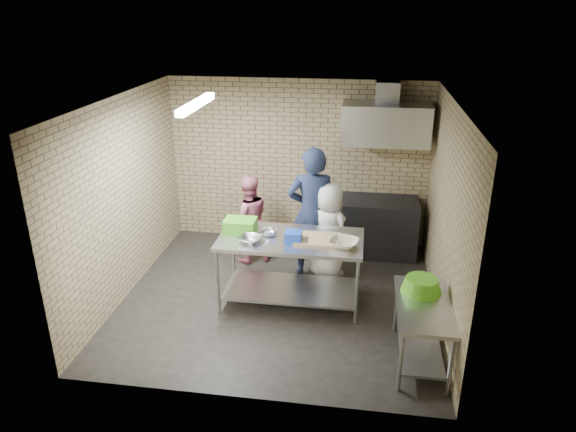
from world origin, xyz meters
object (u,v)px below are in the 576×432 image
object	(u,v)px
prep_table	(291,270)
woman_pink	(248,219)
side_counter	(421,332)
bottle_green	(415,128)
stove	(379,227)
green_crate	(240,225)
woman_white	(328,231)
bottle_red	(388,126)
blue_tub	(293,236)
man_navy	(312,213)
green_basin	(421,285)

from	to	relation	value
prep_table	woman_pink	bearing A→B (deg)	126.27
side_counter	bottle_green	distance (m)	3.41
stove	green_crate	xyz separation A→B (m)	(-1.88, -1.57, 0.58)
side_counter	woman_white	xyz separation A→B (m)	(-1.20, 1.85, 0.35)
bottle_red	bottle_green	size ratio (longest dim) A/B	1.20
blue_tub	woman_white	size ratio (longest dim) A/B	0.14
green_crate	blue_tub	distance (m)	0.78
prep_table	woman_pink	size ratio (longest dim) A/B	1.35
prep_table	stove	bearing A→B (deg)	55.02
stove	woman_white	size ratio (longest dim) A/B	0.83
green_crate	woman_white	xyz separation A→B (m)	(1.13, 0.67, -0.30)
green_crate	woman_pink	bearing A→B (deg)	96.60
side_counter	stove	size ratio (longest dim) A/B	1.00
stove	woman_pink	size ratio (longest dim) A/B	0.86
stove	bottle_green	bearing A→B (deg)	28.07
bottle_red	woman_white	distance (m)	1.91
man_navy	green_basin	bearing A→B (deg)	122.13
side_counter	blue_tub	distance (m)	1.96
green_basin	bottle_red	size ratio (longest dim) A/B	2.56
side_counter	bottle_green	bearing A→B (deg)	90.00
side_counter	bottle_red	distance (m)	3.44
woman_white	bottle_red	bearing A→B (deg)	-88.49
bottle_green	woman_pink	world-z (taller)	bottle_green
prep_table	green_basin	size ratio (longest dim) A/B	4.09
stove	man_navy	world-z (taller)	man_navy
green_basin	woman_pink	distance (m)	3.10
prep_table	bottle_red	world-z (taller)	bottle_red
green_basin	bottle_red	world-z (taller)	bottle_red
prep_table	woman_pink	world-z (taller)	woman_pink
side_counter	woman_white	distance (m)	2.23
side_counter	green_crate	distance (m)	2.69
green_crate	blue_tub	xyz separation A→B (m)	(0.75, -0.22, -0.02)
green_basin	prep_table	bearing A→B (deg)	153.16
side_counter	woman_pink	world-z (taller)	woman_pink
woman_white	green_basin	bearing A→B (deg)	162.80
woman_pink	blue_tub	bearing A→B (deg)	99.96
prep_table	woman_white	size ratio (longest dim) A/B	1.30
bottle_green	green_crate	bearing A→B (deg)	-142.22
prep_table	bottle_green	world-z (taller)	bottle_green
blue_tub	green_crate	bearing A→B (deg)	163.65
prep_table	woman_white	distance (m)	0.93
prep_table	bottle_green	bearing A→B (deg)	49.77
bottle_red	man_navy	size ratio (longest dim) A/B	0.09
prep_table	blue_tub	distance (m)	0.55
green_crate	man_navy	xyz separation A→B (m)	(0.89, 0.69, -0.05)
bottle_red	man_navy	world-z (taller)	bottle_red
green_basin	woman_pink	bearing A→B (deg)	141.56
side_counter	man_navy	size ratio (longest dim) A/B	0.62
man_navy	woman_white	xyz separation A→B (m)	(0.24, -0.03, -0.25)
bottle_red	woman_pink	size ratio (longest dim) A/B	0.13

